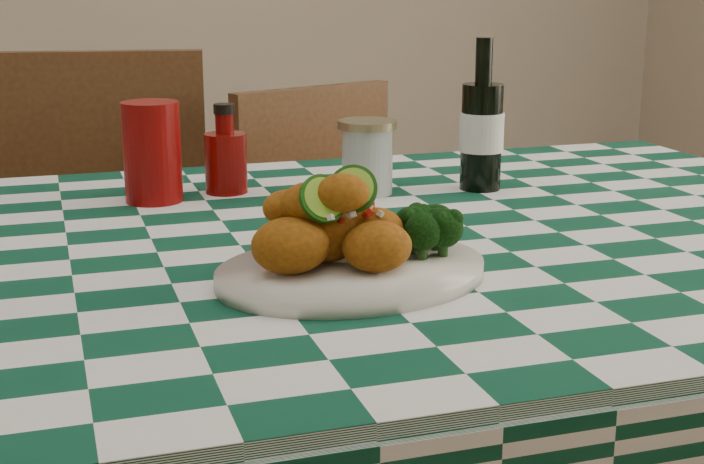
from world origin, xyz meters
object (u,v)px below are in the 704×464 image
object	(u,v)px
plate	(352,272)
ketchup_bottle	(225,149)
red_tumbler	(152,152)
beer_bottle	(482,115)
wooden_chair_right	(365,301)
fried_chicken_pile	(340,221)
wooden_chair_left	(99,305)
mason_jar	(367,157)

from	to	relation	value
plate	ketchup_bottle	distance (m)	0.49
plate	ketchup_bottle	size ratio (longest dim) A/B	2.27
plate	red_tumbler	bearing A→B (deg)	109.71
beer_bottle	wooden_chair_right	xyz separation A→B (m)	(-0.02, 0.50, -0.47)
ketchup_bottle	fried_chicken_pile	bearing A→B (deg)	-85.76
fried_chicken_pile	beer_bottle	xyz separation A→B (m)	(0.35, 0.38, 0.05)
beer_bottle	wooden_chair_left	world-z (taller)	beer_bottle
mason_jar	wooden_chair_left	bearing A→B (deg)	127.97
plate	red_tumbler	size ratio (longest dim) A/B	2.10
fried_chicken_pile	wooden_chair_left	distance (m)	1.01
red_tumbler	wooden_chair_right	distance (m)	0.77
red_tumbler	mason_jar	bearing A→B (deg)	-8.12
plate	beer_bottle	world-z (taller)	beer_bottle
ketchup_bottle	wooden_chair_left	xyz separation A→B (m)	(-0.18, 0.43, -0.38)
ketchup_bottle	mason_jar	bearing A→B (deg)	-19.35
wooden_chair_left	red_tumbler	bearing A→B (deg)	-71.27
wooden_chair_left	mason_jar	bearing A→B (deg)	-42.27
plate	red_tumbler	distance (m)	0.49
ketchup_bottle	wooden_chair_left	distance (m)	0.60
beer_bottle	wooden_chair_right	size ratio (longest dim) A/B	0.27
plate	mason_jar	distance (m)	0.44
fried_chicken_pile	red_tumbler	world-z (taller)	red_tumbler
wooden_chair_right	plate	bearing A→B (deg)	-130.63
red_tumbler	fried_chicken_pile	bearing A→B (deg)	-71.85
plate	wooden_chair_right	bearing A→B (deg)	70.58
mason_jar	wooden_chair_right	bearing A→B (deg)	71.78
wooden_chair_right	beer_bottle	bearing A→B (deg)	-108.80
plate	beer_bottle	xyz separation A→B (m)	(0.33, 0.38, 0.11)
red_tumbler	beer_bottle	size ratio (longest dim) A/B	0.63
beer_bottle	plate	bearing A→B (deg)	-130.92
wooden_chair_left	ketchup_bottle	bearing A→B (deg)	-56.84
wooden_chair_left	beer_bottle	bearing A→B (deg)	-32.88
red_tumbler	ketchup_bottle	xyz separation A→B (m)	(0.11, 0.03, -0.01)
plate	wooden_chair_right	distance (m)	1.00
red_tumbler	mason_jar	world-z (taller)	red_tumbler
fried_chicken_pile	ketchup_bottle	xyz separation A→B (m)	(-0.04, 0.48, -0.00)
red_tumbler	beer_bottle	distance (m)	0.50
red_tumbler	wooden_chair_left	size ratio (longest dim) A/B	0.15
beer_bottle	ketchup_bottle	bearing A→B (deg)	165.96
plate	ketchup_bottle	bearing A→B (deg)	95.87
wooden_chair_left	wooden_chair_right	distance (m)	0.55
red_tumbler	ketchup_bottle	bearing A→B (deg)	13.15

